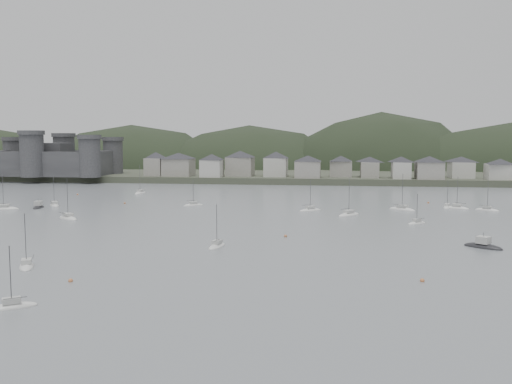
# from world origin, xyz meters

# --- Properties ---
(ground) EXTENTS (900.00, 900.00, 0.00)m
(ground) POSITION_xyz_m (0.00, 0.00, 0.00)
(ground) COLOR slate
(ground) RESTS_ON ground
(far_shore_land) EXTENTS (900.00, 250.00, 3.00)m
(far_shore_land) POSITION_xyz_m (0.00, 295.00, 1.50)
(far_shore_land) COLOR #383D2D
(far_shore_land) RESTS_ON ground
(forested_ridge) EXTENTS (851.55, 103.94, 102.57)m
(forested_ridge) POSITION_xyz_m (4.83, 269.40, -11.28)
(forested_ridge) COLOR black
(forested_ridge) RESTS_ON ground
(castle) EXTENTS (66.00, 43.00, 20.00)m
(castle) POSITION_xyz_m (-120.00, 179.80, 10.96)
(castle) COLOR #38393B
(castle) RESTS_ON far_shore_land
(waterfront_town) EXTENTS (451.48, 28.46, 12.92)m
(waterfront_town) POSITION_xyz_m (50.59, 183.34, 8.66)
(waterfront_town) COLOR gray
(waterfront_town) RESTS_ON far_shore_land
(sailboat_lead) EXTENTS (4.13, 6.98, 9.12)m
(sailboat_lead) POSITION_xyz_m (57.20, 94.32, 0.18)
(sailboat_lead) COLOR silver
(sailboat_lead) RESTS_ON ground
(moored_fleet) EXTENTS (226.86, 151.91, 13.13)m
(moored_fleet) POSITION_xyz_m (-20.51, 65.22, 0.18)
(moored_fleet) COLOR silver
(moored_fleet) RESTS_ON ground
(motor_launch_near) EXTENTS (7.92, 7.04, 3.88)m
(motor_launch_near) POSITION_xyz_m (51.81, 29.64, 0.29)
(motor_launch_near) COLOR black
(motor_launch_near) RESTS_ON ground
(motor_launch_far) EXTENTS (3.69, 7.30, 3.68)m
(motor_launch_far) POSITION_xyz_m (-68.23, 76.23, 0.30)
(motor_launch_far) COLOR black
(motor_launch_far) RESTS_ON ground
(mooring_buoys) EXTENTS (144.79, 122.49, 0.70)m
(mooring_buoys) POSITION_xyz_m (-18.05, 53.63, 0.15)
(mooring_buoys) COLOR #C07140
(mooring_buoys) RESTS_ON ground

